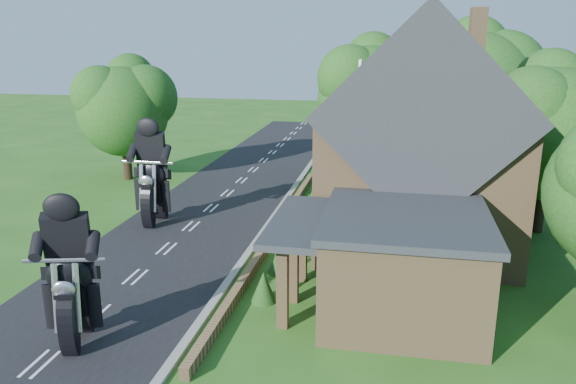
% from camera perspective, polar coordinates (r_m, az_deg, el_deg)
% --- Properties ---
extents(ground, '(120.00, 120.00, 0.00)m').
position_cam_1_polar(ground, '(22.51, -15.24, -8.35)').
color(ground, '#255618').
rests_on(ground, ground).
extents(road, '(7.00, 80.00, 0.02)m').
position_cam_1_polar(road, '(22.50, -15.24, -8.33)').
color(road, black).
rests_on(road, ground).
extents(kerb, '(0.30, 80.00, 0.12)m').
position_cam_1_polar(kerb, '(21.19, -6.23, -9.24)').
color(kerb, gray).
rests_on(kerb, ground).
extents(garden_wall, '(0.30, 22.00, 0.40)m').
position_cam_1_polar(garden_wall, '(25.44, -1.51, -4.44)').
color(garden_wall, olive).
rests_on(garden_wall, ground).
extents(house, '(9.54, 8.64, 10.24)m').
position_cam_1_polar(house, '(24.75, 13.12, 4.54)').
color(house, olive).
rests_on(house, ground).
extents(annex, '(7.05, 5.94, 3.44)m').
position_cam_1_polar(annex, '(18.93, 11.29, -6.98)').
color(annex, olive).
rests_on(annex, ground).
extents(tree_house_right, '(6.51, 6.00, 8.40)m').
position_cam_1_polar(tree_house_right, '(28.09, 25.80, 6.44)').
color(tree_house_right, black).
rests_on(tree_house_right, ground).
extents(tree_behind_house, '(7.81, 7.20, 10.08)m').
position_cam_1_polar(tree_behind_house, '(34.85, 19.02, 10.39)').
color(tree_behind_house, black).
rests_on(tree_behind_house, ground).
extents(tree_behind_left, '(6.94, 6.40, 9.16)m').
position_cam_1_polar(tree_behind_left, '(35.59, 8.96, 10.33)').
color(tree_behind_left, black).
rests_on(tree_behind_left, ground).
extents(tree_far_road, '(6.08, 5.60, 7.84)m').
position_cam_1_polar(tree_far_road, '(36.56, -15.84, 8.66)').
color(tree_far_road, black).
rests_on(tree_far_road, ground).
extents(shrub_a, '(0.90, 0.90, 1.10)m').
position_cam_1_polar(shrub_a, '(19.70, -2.49, -9.59)').
color(shrub_a, '#173B13').
rests_on(shrub_a, ground).
extents(shrub_b, '(0.90, 0.90, 1.10)m').
position_cam_1_polar(shrub_b, '(21.93, -0.95, -6.86)').
color(shrub_b, '#173B13').
rests_on(shrub_b, ground).
extents(shrub_c, '(0.90, 0.90, 1.10)m').
position_cam_1_polar(shrub_c, '(24.21, 0.28, -4.62)').
color(shrub_c, '#173B13').
rests_on(shrub_c, ground).
extents(shrub_d, '(0.90, 0.90, 1.10)m').
position_cam_1_polar(shrub_d, '(28.88, 2.15, -1.23)').
color(shrub_d, '#173B13').
rests_on(shrub_d, ground).
extents(shrub_e, '(0.90, 0.90, 1.10)m').
position_cam_1_polar(shrub_e, '(31.25, 2.87, 0.09)').
color(shrub_e, '#173B13').
rests_on(shrub_e, ground).
extents(shrub_f, '(0.90, 0.90, 1.10)m').
position_cam_1_polar(shrub_f, '(33.65, 3.48, 1.22)').
color(shrub_f, '#173B13').
rests_on(shrub_f, ground).
extents(motorcycle_lead, '(0.75, 1.58, 1.43)m').
position_cam_1_polar(motorcycle_lead, '(18.23, -20.68, -12.32)').
color(motorcycle_lead, black).
rests_on(motorcycle_lead, ground).
extents(motorcycle_follow, '(0.43, 1.69, 1.57)m').
position_cam_1_polar(motorcycle_follow, '(28.12, -13.38, -1.63)').
color(motorcycle_follow, black).
rests_on(motorcycle_follow, ground).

